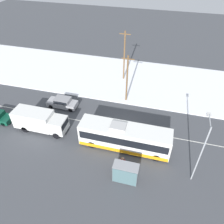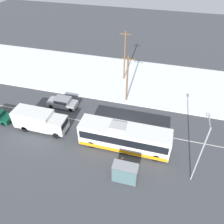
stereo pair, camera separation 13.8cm
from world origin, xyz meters
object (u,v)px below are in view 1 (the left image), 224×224
streetlamp (202,146)px  sedan_car (62,102)px  city_bus (125,137)px  box_truck (39,120)px  utility_pole_roadside (127,78)px  bus_shelter (125,172)px  utility_pole_snowlot (124,56)px  pedestrian_at_stop (123,162)px

streetlamp → sedan_car: bearing=157.7°
city_bus → streetlamp: (7.88, -2.19, 3.09)m
box_truck → utility_pole_roadside: utility_pole_roadside is taller
bus_shelter → utility_pole_roadside: bearing=101.6°
utility_pole_snowlot → utility_pole_roadside: bearing=-73.8°
bus_shelter → streetlamp: (6.76, 2.62, 3.05)m
utility_pole_roadside → utility_pole_snowlot: (-1.81, 6.23, 0.54)m
pedestrian_at_stop → bus_shelter: size_ratio=0.69×
pedestrian_at_stop → bus_shelter: bearing=-68.9°
bus_shelter → streetlamp: bearing=21.2°
bus_shelter → streetlamp: size_ratio=0.34×
sedan_car → pedestrian_at_stop: bearing=142.4°
sedan_car → utility_pole_roadside: 10.17m
utility_pole_snowlot → city_bus: bearing=-77.0°
bus_shelter → utility_pole_roadside: 14.68m
utility_pole_roadside → utility_pole_snowlot: size_ratio=0.88×
box_truck → bus_shelter: bearing=-21.8°
city_bus → utility_pole_snowlot: (-3.60, 15.64, 2.83)m
city_bus → utility_pole_snowlot: size_ratio=1.25×
bus_shelter → utility_pole_roadside: utility_pole_roadside is taller
pedestrian_at_stop → streetlamp: streetlamp is taller
city_bus → sedan_car: city_bus is taller
pedestrian_at_stop → streetlamp: bearing=7.7°
sedan_car → utility_pole_roadside: bearing=-155.4°
box_truck → pedestrian_at_stop: box_truck is taller
utility_pole_roadside → streetlamp: bearing=-50.2°
streetlamp → utility_pole_snowlot: size_ratio=0.88×
box_truck → utility_pole_snowlot: utility_pole_snowlot is taller
box_truck → bus_shelter: 13.38m
sedan_car → utility_pole_roadside: (8.81, 4.03, 3.10)m
sedan_car → pedestrian_at_stop: pedestrian_at_stop is taller
box_truck → sedan_car: bearing=82.3°
city_bus → utility_pole_snowlot: bearing=103.0°
bus_shelter → utility_pole_snowlot: 21.17m
city_bus → pedestrian_at_stop: (0.49, -3.18, -0.53)m
bus_shelter → sedan_car: bearing=139.0°
sedan_car → pedestrian_at_stop: 14.01m
box_truck → bus_shelter: (12.42, -4.96, 0.10)m
city_bus → pedestrian_at_stop: city_bus is taller
city_bus → utility_pole_roadside: bearing=100.8°
city_bus → sedan_car: bearing=153.1°
city_bus → utility_pole_roadside: (-1.79, 9.41, 2.30)m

